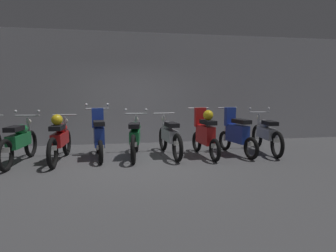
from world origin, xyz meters
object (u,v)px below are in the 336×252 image
Objects in this scene: motorbike_slot_1 at (19,141)px; motorbike_slot_5 at (169,136)px; motorbike_slot_6 at (205,133)px; motorbike_slot_7 at (236,134)px; motorbike_slot_2 at (60,138)px; motorbike_slot_8 at (266,134)px; motorbike_slot_4 at (135,137)px; motorbike_slot_3 at (99,136)px.

motorbike_slot_1 reaches higher than motorbike_slot_5.
motorbike_slot_6 is (4.22, -0.03, 0.07)m from motorbike_slot_1.
motorbike_slot_7 reaches higher than motorbike_slot_5.
motorbike_slot_2 is 2.54m from motorbike_slot_5.
motorbike_slot_6 is 0.86× the size of motorbike_slot_8.
motorbike_slot_4 is at bearing 176.92° from motorbike_slot_7.
motorbike_slot_2 is 1.17× the size of motorbike_slot_7.
motorbike_slot_8 is (5.08, 0.08, -0.03)m from motorbike_slot_2.
motorbike_slot_7 reaches higher than motorbike_slot_1.
motorbike_slot_2 is at bearing -175.64° from motorbike_slot_4.
motorbike_slot_7 is at bearing -3.08° from motorbike_slot_4.
motorbike_slot_1 is 1.70m from motorbike_slot_3.
motorbike_slot_2 is 1.16× the size of motorbike_slot_6.
motorbike_slot_3 is 1.01× the size of motorbike_slot_7.
motorbike_slot_4 is 2.53m from motorbike_slot_7.
motorbike_slot_2 is at bearing 2.83° from motorbike_slot_1.
motorbike_slot_7 is at bearing 4.12° from motorbike_slot_6.
motorbike_slot_5 is (2.53, 0.13, -0.04)m from motorbike_slot_2.
motorbike_slot_5 is (0.84, 0.00, -0.00)m from motorbike_slot_4.
motorbike_slot_1 and motorbike_slot_4 have the same top height.
motorbike_slot_7 is at bearing -3.29° from motorbike_slot_3.
motorbike_slot_8 is (5.92, 0.12, 0.00)m from motorbike_slot_1.
motorbike_slot_8 is (4.24, -0.11, -0.04)m from motorbike_slot_3.
motorbike_slot_7 is 0.86× the size of motorbike_slot_8.
motorbike_slot_7 reaches higher than motorbike_slot_8.
motorbike_slot_3 is 0.86× the size of motorbike_slot_4.
motorbike_slot_7 is 0.86m from motorbike_slot_8.
motorbike_slot_6 is (2.54, -0.26, 0.04)m from motorbike_slot_3.
motorbike_slot_4 is (0.85, -0.06, -0.04)m from motorbike_slot_3.
motorbike_slot_1 is 1.16× the size of motorbike_slot_6.
motorbike_slot_1 is 0.85m from motorbike_slot_2.
motorbike_slot_2 is 5.08m from motorbike_slot_8.
motorbike_slot_8 is (1.70, 0.14, -0.07)m from motorbike_slot_6.
motorbike_slot_4 reaches higher than motorbike_slot_5.
motorbike_slot_4 is 1.00× the size of motorbike_slot_5.
motorbike_slot_7 is (4.22, -0.01, -0.00)m from motorbike_slot_2.
motorbike_slot_3 is 4.24m from motorbike_slot_8.
motorbike_slot_1 is 1.16× the size of motorbike_slot_3.
motorbike_slot_4 is 1.16× the size of motorbike_slot_6.
motorbike_slot_3 is at bearing 176.71° from motorbike_slot_7.
motorbike_slot_8 is at bearing -1.25° from motorbike_slot_5.
motorbike_slot_1 is 1.00× the size of motorbike_slot_8.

